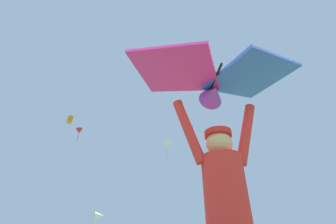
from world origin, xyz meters
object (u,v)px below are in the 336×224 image
Objects in this scene: distant_kite_white_far_center at (167,146)px; distant_kite_orange_low_left at (70,120)px; distant_kite_red_mid_left at (79,131)px; kite_flyer_person at (228,213)px; distant_kite_yellow_high_right at (136,182)px; marker_flag at (98,220)px; held_stunt_kite at (213,79)px.

distant_kite_orange_low_left is at bearing 158.02° from distant_kite_white_far_center.
kite_flyer_person is at bearing -83.71° from distant_kite_red_mid_left.
distant_kite_yellow_high_right reaches higher than kite_flyer_person.
distant_kite_red_mid_left is 11.11m from distant_kite_yellow_high_right.
distant_kite_orange_low_left reaches higher than distant_kite_white_far_center.
distant_kite_white_far_center reaches higher than marker_flag.
kite_flyer_person is 1.50× the size of distant_kite_orange_low_left.
distant_kite_orange_low_left is (-5.35, 34.11, 17.96)m from kite_flyer_person.
distant_kite_white_far_center is (9.30, 28.20, 13.07)m from kite_flyer_person.
distant_kite_red_mid_left is 6.51m from distant_kite_orange_low_left.
kite_flyer_person is 32.72m from distant_kite_red_mid_left.
held_stunt_kite reaches higher than kite_flyer_person.
kite_flyer_person is 1.23m from held_stunt_kite.
distant_kite_yellow_high_right is 0.21× the size of distant_kite_white_far_center.
marker_flag is at bearing -114.18° from distant_kite_white_far_center.
kite_flyer_person is at bearing -81.09° from distant_kite_orange_low_left.
held_stunt_kite is at bearing -100.18° from distant_kite_yellow_high_right.
distant_kite_white_far_center is (14.65, -5.91, -4.89)m from distant_kite_orange_low_left.
held_stunt_kite is at bearing -81.13° from distant_kite_orange_low_left.
distant_kite_red_mid_left is 12.64m from distant_kite_white_far_center.
distant_kite_red_mid_left reaches higher than distant_kite_yellow_high_right.
kite_flyer_person is 0.93× the size of distant_kite_red_mid_left.
distant_kite_orange_low_left is 0.41× the size of distant_kite_white_far_center.
distant_kite_white_far_center is at bearing 65.82° from marker_flag.
distant_kite_red_mid_left is (-3.24, 29.38, 14.02)m from kite_flyer_person.
distant_kite_orange_low_left is (-2.11, 4.73, 3.94)m from distant_kite_red_mid_left.
distant_kite_orange_low_left is at bearing 98.87° from held_stunt_kite.
distant_kite_red_mid_left is 0.67× the size of distant_kite_white_far_center.
kite_flyer_person is 32.45m from distant_kite_white_far_center.
marker_flag is at bearing -104.65° from distant_kite_yellow_high_right.
distant_kite_red_mid_left is at bearing 96.29° from kite_flyer_person.
held_stunt_kite is 6.49m from marker_flag.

